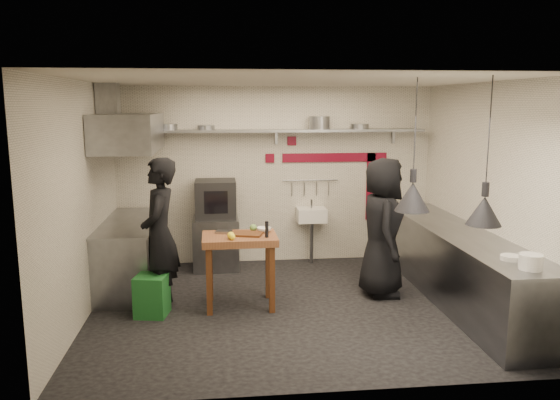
{
  "coord_description": "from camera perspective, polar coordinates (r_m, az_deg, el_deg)",
  "views": [
    {
      "loc": [
        -0.88,
        -6.51,
        2.53
      ],
      "look_at": [
        -0.13,
        0.3,
        1.32
      ],
      "focal_mm": 35.0,
      "sensor_mm": 36.0,
      "label": 1
    }
  ],
  "objects": [
    {
      "name": "pan_mid_left",
      "position": [
        8.44,
        -7.72,
        7.52
      ],
      "size": [
        0.31,
        0.31,
        0.07
      ],
      "primitive_type": "cylinder",
      "rotation": [
        0.0,
        0.0,
        -0.23
      ],
      "color": "slate",
      "rests_on": "back_shelf"
    },
    {
      "name": "counter_right",
      "position": [
        7.47,
        18.07,
        -6.65
      ],
      "size": [
        0.7,
        3.8,
        0.9
      ],
      "primitive_type": "cube",
      "color": "slate",
      "rests_on": "floor"
    },
    {
      "name": "utensil_rail",
      "position": [
        8.77,
        3.19,
        2.08
      ],
      "size": [
        0.9,
        0.02,
        0.02
      ],
      "primitive_type": "cylinder",
      "rotation": [
        0.0,
        1.57,
        0.0
      ],
      "color": "slate",
      "rests_on": "wall_back"
    },
    {
      "name": "veg_ball",
      "position": [
        6.97,
        -2.81,
        -2.92
      ],
      "size": [
        0.11,
        0.11,
        0.09
      ],
      "primitive_type": "sphere",
      "rotation": [
        0.0,
        0.0,
        0.19
      ],
      "color": "#628E40",
      "rests_on": "prep_table"
    },
    {
      "name": "small_bowl_right",
      "position": [
        6.18,
        22.95,
        -5.57
      ],
      "size": [
        0.26,
        0.26,
        0.05
      ],
      "primitive_type": "cylinder",
      "rotation": [
        0.0,
        0.0,
        0.32
      ],
      "color": "white",
      "rests_on": "counter_right_top"
    },
    {
      "name": "pan_far_left",
      "position": [
        8.47,
        -11.53,
        7.49
      ],
      "size": [
        0.33,
        0.33,
        0.09
      ],
      "primitive_type": "cylinder",
      "rotation": [
        0.0,
        0.0,
        -0.34
      ],
      "color": "slate",
      "rests_on": "back_shelf"
    },
    {
      "name": "combi_oven",
      "position": [
        8.41,
        -6.74,
        0.09
      ],
      "size": [
        0.62,
        0.58,
        0.58
      ],
      "primitive_type": "cube",
      "rotation": [
        0.0,
        0.0,
        0.01
      ],
      "color": "black",
      "rests_on": "oven_stand"
    },
    {
      "name": "hand_sink",
      "position": [
        8.72,
        3.3,
        -1.57
      ],
      "size": [
        0.46,
        0.34,
        0.22
      ],
      "primitive_type": "cube",
      "color": "white",
      "rests_on": "wall_back"
    },
    {
      "name": "chef_left",
      "position": [
        6.88,
        -12.45,
        -3.54
      ],
      "size": [
        0.48,
        0.71,
        1.89
      ],
      "primitive_type": "imported",
      "rotation": [
        0.0,
        0.0,
        -1.62
      ],
      "color": "black",
      "rests_on": "floor"
    },
    {
      "name": "chef_right",
      "position": [
        7.34,
        10.64,
        -2.82
      ],
      "size": [
        0.71,
        0.98,
        1.84
      ],
      "primitive_type": "imported",
      "rotation": [
        0.0,
        0.0,
        1.42
      ],
      "color": "black",
      "rests_on": "floor"
    },
    {
      "name": "red_tile_b",
      "position": [
        8.66,
        -1.07,
        4.39
      ],
      "size": [
        0.14,
        0.02,
        0.14
      ],
      "primitive_type": "cube",
      "color": "maroon",
      "rests_on": "wall_back"
    },
    {
      "name": "extractor_hood",
      "position": [
        7.66,
        -15.53,
        6.82
      ],
      "size": [
        0.78,
        1.6,
        0.5
      ],
      "primitive_type": "cube",
      "color": "slate",
      "rests_on": "ceiling"
    },
    {
      "name": "stock_pot",
      "position": [
        8.57,
        4.17,
        8.06
      ],
      "size": [
        0.35,
        0.35,
        0.2
      ],
      "primitive_type": "cylinder",
      "rotation": [
        0.0,
        0.0,
        -0.1
      ],
      "color": "slate",
      "rests_on": "back_shelf"
    },
    {
      "name": "heat_lamp_near",
      "position": [
        5.87,
        13.89,
        5.56
      ],
      "size": [
        0.47,
        0.47,
        1.39
      ],
      "primitive_type": null,
      "rotation": [
        0.0,
        0.0,
        -0.33
      ],
      "color": "black",
      "rests_on": "ceiling"
    },
    {
      "name": "shelf_bracket_mid",
      "position": [
        8.64,
        -0.41,
        6.64
      ],
      "size": [
        0.04,
        0.06,
        0.24
      ],
      "primitive_type": "cube",
      "color": "slate",
      "rests_on": "wall_back"
    },
    {
      "name": "green_bin",
      "position": [
        6.86,
        -13.24,
        -9.67
      ],
      "size": [
        0.43,
        0.43,
        0.5
      ],
      "primitive_type": "cube",
      "rotation": [
        0.0,
        0.0,
        -0.18
      ],
      "color": "#195B23",
      "rests_on": "floor"
    },
    {
      "name": "lemon_a",
      "position": [
        6.63,
        -5.16,
        -3.71
      ],
      "size": [
        0.11,
        0.11,
        0.09
      ],
      "primitive_type": "sphere",
      "rotation": [
        0.0,
        0.0,
        0.4
      ],
      "color": "yellow",
      "rests_on": "prep_table"
    },
    {
      "name": "plate_stack",
      "position": [
        5.9,
        24.72,
        -5.89
      ],
      "size": [
        0.29,
        0.29,
        0.15
      ],
      "primitive_type": "cylinder",
      "rotation": [
        0.0,
        0.0,
        0.39
      ],
      "color": "white",
      "rests_on": "counter_right_top"
    },
    {
      "name": "counter_right_top",
      "position": [
        7.36,
        18.26,
        -3.17
      ],
      "size": [
        0.76,
        3.9,
        0.03
      ],
      "primitive_type": "cube",
      "color": "slate",
      "rests_on": "counter_right"
    },
    {
      "name": "oven_glass",
      "position": [
        8.13,
        -6.71,
        -0.25
      ],
      "size": [
        0.35,
        0.02,
        0.34
      ],
      "primitive_type": "cube",
      "rotation": [
        0.0,
        0.0,
        0.01
      ],
      "color": "black",
      "rests_on": "oven_door"
    },
    {
      "name": "sink_tap",
      "position": [
        8.69,
        3.31,
        -0.4
      ],
      "size": [
        0.03,
        0.03,
        0.14
      ],
      "primitive_type": "cylinder",
      "color": "slate",
      "rests_on": "hand_sink"
    },
    {
      "name": "cutting_board",
      "position": [
        6.81,
        -3.5,
        -3.55
      ],
      "size": [
        0.44,
        0.36,
        0.02
      ],
      "primitive_type": "cube",
      "rotation": [
        0.0,
        0.0,
        -0.27
      ],
      "color": "#512B14",
      "rests_on": "prep_table"
    },
    {
      "name": "wall_left",
      "position": [
        6.8,
        -19.95,
        -0.15
      ],
      "size": [
        0.04,
        4.2,
        2.8
      ],
      "primitive_type": "cube",
      "color": "beige",
      "rests_on": "floor"
    },
    {
      "name": "oven_door",
      "position": [
        8.14,
        -6.54,
        -0.23
      ],
      "size": [
        0.51,
        0.03,
        0.46
      ],
      "primitive_type": "cube",
      "rotation": [
        0.0,
        0.0,
        0.01
      ],
      "color": "maroon",
      "rests_on": "combi_oven"
    },
    {
      "name": "bowl",
      "position": [
        6.96,
        -1.68,
        -3.11
      ],
      "size": [
        0.19,
        0.19,
        0.06
      ],
      "primitive_type": "imported",
      "rotation": [
        0.0,
        0.0,
        -0.06
      ],
      "color": "white",
      "rests_on": "prep_table"
    },
    {
      "name": "wall_back",
      "position": [
        8.72,
        -0.42,
        2.58
      ],
      "size": [
        5.0,
        0.04,
        2.8
      ],
      "primitive_type": "cube",
      "color": "beige",
      "rests_on": "floor"
    },
    {
      "name": "red_tile_a",
      "position": [
        8.68,
        1.24,
        6.19
      ],
      "size": [
        0.14,
        0.02,
        0.14
      ],
      "primitive_type": "cube",
      "color": "maroon",
      "rests_on": "wall_back"
    },
    {
      "name": "counter_left",
      "position": [
        7.94,
        -15.31,
        -5.53
      ],
      "size": [
        0.7,
        1.9,
        0.9
      ],
      "primitive_type": "cube",
      "color": "slate",
      "rests_on": "floor"
    },
    {
      "name": "counter_left_top",
      "position": [
        7.83,
        -15.47,
        -2.25
      ],
      "size": [
        0.76,
        2.0,
        0.03
      ],
      "primitive_type": "cube",
      "color": "slate",
      "rests_on": "counter_left"
    },
    {
      "name": "oven_stand",
      "position": [
        8.53,
        -6.69,
        -4.51
      ],
      "size": [
        0.7,
        0.63,
        0.8
      ],
      "primitive_type": "cube",
      "rotation": [
        0.0,
        0.0,
        0.01
      ],
      "color": "slate",
      "rests_on": "floor"
    },
    {
      "name": "prep_table",
      "position": [
        6.93,
        -4.21,
        -7.39
      ],
      "size": [
        0.93,
        0.65,
        0.92
      ],
      "primitive_type": null,
      "rotation": [
        0.0,
        0.0,
        0.01
      ],
      "color": "brown",
      "rests_on": "floor"
    },
    {
      "name": "pan_right",
      "position": [
        8.71,
        8.32,
        7.62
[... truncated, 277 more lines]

